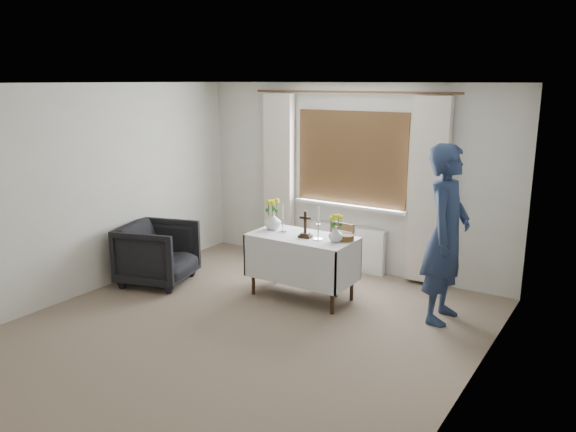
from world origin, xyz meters
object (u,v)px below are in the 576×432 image
object	(u,v)px
altar_table	(302,267)
wooden_cross	(305,224)
flower_vase_left	(273,221)
person	(446,234)
flower_vase_right	(336,234)
wooden_chair	(334,257)
armchair	(158,253)

from	to	relation	value
altar_table	wooden_cross	world-z (taller)	wooden_cross
flower_vase_left	person	bearing A→B (deg)	6.41
flower_vase_left	flower_vase_right	size ratio (longest dim) A/B	1.22
person	wooden_cross	bearing A→B (deg)	101.35
wooden_chair	flower_vase_right	world-z (taller)	flower_vase_right
altar_table	wooden_cross	distance (m)	0.54
altar_table	armchair	xyz separation A→B (m)	(-1.81, -0.56, 0.01)
wooden_chair	armchair	size ratio (longest dim) A/B	0.98
wooden_chair	flower_vase_right	bearing A→B (deg)	-53.17
altar_table	wooden_cross	bearing A→B (deg)	-31.32
wooden_chair	armchair	world-z (taller)	wooden_chair
altar_table	flower_vase_left	xyz separation A→B (m)	(-0.45, 0.06, 0.49)
altar_table	flower_vase_right	distance (m)	0.64
wooden_chair	person	xyz separation A→B (m)	(1.40, -0.14, 0.54)
flower_vase_right	flower_vase_left	bearing A→B (deg)	176.10
wooden_chair	wooden_cross	xyz separation A→B (m)	(-0.13, -0.47, 0.50)
altar_table	person	distance (m)	1.72
armchair	flower_vase_right	size ratio (longest dim) A/B	4.91
altar_table	person	xyz separation A→B (m)	(1.60, 0.29, 0.57)
wooden_cross	flower_vase_left	distance (m)	0.53
wooden_chair	altar_table	bearing A→B (deg)	-107.72
wooden_chair	armchair	bearing A→B (deg)	-146.80
altar_table	armchair	size ratio (longest dim) A/B	1.45
altar_table	flower_vase_left	size ratio (longest dim) A/B	5.86
wooden_chair	person	bearing A→B (deg)	1.51
wooden_cross	flower_vase_left	world-z (taller)	wooden_cross
armchair	wooden_cross	world-z (taller)	wooden_cross
armchair	wooden_cross	distance (m)	2.01
person	altar_table	bearing A→B (deg)	99.51
person	flower_vase_right	size ratio (longest dim) A/B	10.96
altar_table	wooden_chair	bearing A→B (deg)	65.20
armchair	flower_vase_left	distance (m)	1.56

